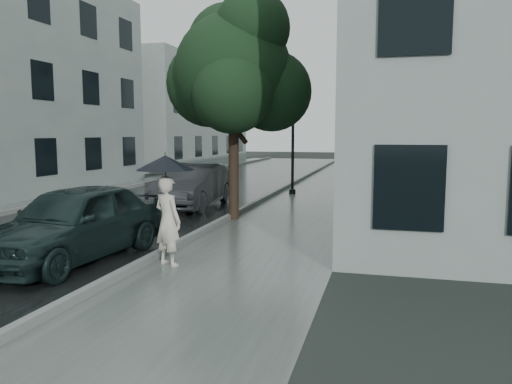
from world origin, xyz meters
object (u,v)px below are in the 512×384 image
(street_tree, at_px, (235,71))
(car_near, at_px, (75,222))
(pedestrian, at_px, (168,221))
(car_far, at_px, (193,185))
(lamp_post, at_px, (290,123))

(street_tree, height_order, car_near, street_tree)
(street_tree, bearing_deg, pedestrian, -86.49)
(pedestrian, distance_m, car_far, 7.63)
(street_tree, distance_m, car_near, 6.81)
(pedestrian, height_order, lamp_post, lamp_post)
(lamp_post, distance_m, car_near, 12.35)
(pedestrian, xyz_separation_m, car_far, (-2.39, 7.24, -0.11))
(pedestrian, relative_size, car_far, 0.38)
(car_near, bearing_deg, car_far, 98.78)
(car_near, xyz_separation_m, car_far, (-0.40, 7.33, -0.02))
(car_near, bearing_deg, lamp_post, 85.86)
(street_tree, relative_size, car_far, 1.42)
(car_far, bearing_deg, car_near, -89.06)
(pedestrian, bearing_deg, lamp_post, -65.67)
(street_tree, xyz_separation_m, car_near, (-1.65, -5.57, -3.57))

